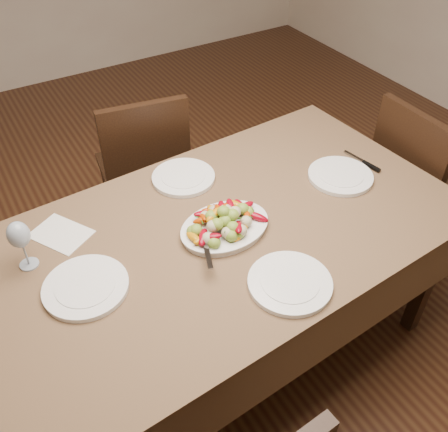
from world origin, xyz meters
name	(u,v)px	position (x,y,z in m)	size (l,w,h in m)	color
floor	(243,297)	(0.00, 0.00, 0.00)	(6.00, 6.00, 0.00)	#391F11
dining_table	(224,294)	(-0.24, -0.20, 0.38)	(1.84, 1.04, 0.76)	brown
chair_far	(142,168)	(-0.21, 0.69, 0.47)	(0.42, 0.42, 0.95)	black
chair_right	(424,187)	(0.95, -0.19, 0.47)	(0.42, 0.42, 0.95)	black
serving_platter	(225,229)	(-0.24, -0.22, 0.77)	(0.34, 0.25, 0.02)	white
roasted_vegetables	(225,217)	(-0.24, -0.22, 0.83)	(0.28, 0.19, 0.09)	maroon
serving_spoon	(216,234)	(-0.31, -0.26, 0.81)	(0.28, 0.06, 0.03)	#9EA0A8
plate_left	(86,287)	(-0.78, -0.22, 0.77)	(0.28, 0.28, 0.02)	white
plate_right	(340,176)	(0.35, -0.18, 0.77)	(0.27, 0.27, 0.02)	white
plate_far	(183,178)	(-0.23, 0.15, 0.77)	(0.26, 0.26, 0.02)	white
plate_near	(290,283)	(-0.19, -0.55, 0.77)	(0.28, 0.28, 0.02)	white
wine_glass	(22,244)	(-0.92, -0.01, 0.86)	(0.08, 0.08, 0.20)	#8C99A5
menu_card	(61,234)	(-0.77, 0.08, 0.76)	(0.15, 0.21, 0.00)	silver
table_knife	(363,162)	(0.50, -0.15, 0.76)	(0.02, 0.20, 0.01)	#9EA0A8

